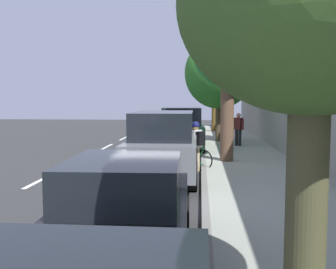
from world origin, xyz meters
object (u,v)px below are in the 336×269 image
(street_tree_mid_block, at_px, (228,56))
(street_tree_far_end, at_px, (219,73))
(parked_suv_green_far, at_px, (181,128))
(parked_sedan_red_farthest, at_px, (186,121))
(street_tree_corner, at_px, (215,71))
(pedestrian_on_phone, at_px, (238,127))
(bicycle_at_curb, at_px, (190,158))
(parked_sedan_black_second, at_px, (124,213))
(parked_suv_grey_mid, at_px, (164,145))
(street_tree_near_cyclist, at_px, (312,10))
(cyclist_with_backpack, at_px, (196,141))

(street_tree_mid_block, xyz_separation_m, street_tree_far_end, (0.00, 6.86, -0.17))
(parked_suv_green_far, distance_m, parked_sedan_red_farthest, 11.21)
(street_tree_corner, xyz_separation_m, pedestrian_on_phone, (0.85, -8.79, -3.27))
(bicycle_at_curb, height_order, street_tree_far_end, street_tree_far_end)
(parked_sedan_black_second, distance_m, parked_suv_green_far, 12.69)
(parked_suv_grey_mid, height_order, pedestrian_on_phone, parked_suv_grey_mid)
(parked_sedan_black_second, height_order, street_tree_near_cyclist, street_tree_near_cyclist)
(street_tree_far_end, xyz_separation_m, pedestrian_on_phone, (0.85, -2.10, -2.71))
(parked_suv_green_far, distance_m, street_tree_mid_block, 5.04)
(parked_sedan_red_farthest, distance_m, bicycle_at_curb, 16.03)
(bicycle_at_curb, height_order, street_tree_mid_block, street_tree_mid_block)
(street_tree_corner, distance_m, pedestrian_on_phone, 9.41)
(street_tree_near_cyclist, bearing_deg, cyclist_with_backpack, 96.68)
(parked_sedan_red_farthest, height_order, street_tree_mid_block, street_tree_mid_block)
(street_tree_near_cyclist, bearing_deg, street_tree_mid_block, 90.00)
(street_tree_near_cyclist, bearing_deg, street_tree_far_end, 90.00)
(parked_suv_green_far, relative_size, parked_sedan_red_farthest, 1.08)
(parked_sedan_red_farthest, relative_size, bicycle_at_curb, 2.90)
(pedestrian_on_phone, bearing_deg, parked_sedan_black_second, -101.81)
(parked_suv_grey_mid, height_order, street_tree_mid_block, street_tree_mid_block)
(cyclist_with_backpack, bearing_deg, street_tree_far_end, 82.67)
(parked_suv_grey_mid, distance_m, street_tree_corner, 16.86)
(street_tree_near_cyclist, distance_m, street_tree_far_end, 17.68)
(parked_sedan_black_second, xyz_separation_m, street_tree_corner, (2.02, 22.52, 3.53))
(parked_suv_grey_mid, distance_m, cyclist_with_backpack, 1.60)
(parked_suv_green_far, bearing_deg, street_tree_far_end, 59.74)
(parked_suv_green_far, height_order, cyclist_with_backpack, parked_suv_green_far)
(parked_sedan_black_second, height_order, cyclist_with_backpack, cyclist_with_backpack)
(pedestrian_on_phone, bearing_deg, street_tree_corner, 95.55)
(parked_suv_green_far, distance_m, cyclist_with_backpack, 5.33)
(parked_sedan_red_farthest, height_order, pedestrian_on_phone, pedestrian_on_phone)
(parked_sedan_red_farthest, xyz_separation_m, street_tree_mid_block, (2.01, -14.92, 3.14))
(bicycle_at_curb, xyz_separation_m, street_tree_far_end, (1.30, 7.95, 3.34))
(bicycle_at_curb, xyz_separation_m, street_tree_mid_block, (1.30, 1.09, 3.52))
(parked_suv_green_far, relative_size, street_tree_corner, 0.90)
(cyclist_with_backpack, distance_m, pedestrian_on_phone, 6.61)
(parked_suv_green_far, xyz_separation_m, street_tree_mid_block, (1.84, -3.72, 2.87))
(parked_sedan_red_farthest, xyz_separation_m, street_tree_near_cyclist, (2.01, -25.73, 2.37))
(parked_suv_grey_mid, height_order, cyclist_with_backpack, parked_suv_grey_mid)
(parked_sedan_black_second, bearing_deg, street_tree_corner, 84.88)
(parked_sedan_red_farthest, relative_size, cyclist_with_backpack, 2.71)
(parked_sedan_black_second, distance_m, parked_suv_grey_mid, 6.12)
(parked_suv_grey_mid, relative_size, cyclist_with_backpack, 2.88)
(parked_suv_green_far, distance_m, bicycle_at_curb, 4.88)
(street_tree_near_cyclist, distance_m, street_tree_corner, 24.39)
(street_tree_near_cyclist, height_order, street_tree_far_end, street_tree_far_end)
(cyclist_with_backpack, distance_m, street_tree_corner, 15.50)
(cyclist_with_backpack, xyz_separation_m, pedestrian_on_phone, (1.94, 6.32, 0.02))
(parked_suv_grey_mid, height_order, bicycle_at_curb, parked_suv_grey_mid)
(parked_suv_green_far, xyz_separation_m, bicycle_at_curb, (0.53, -4.81, -0.65))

